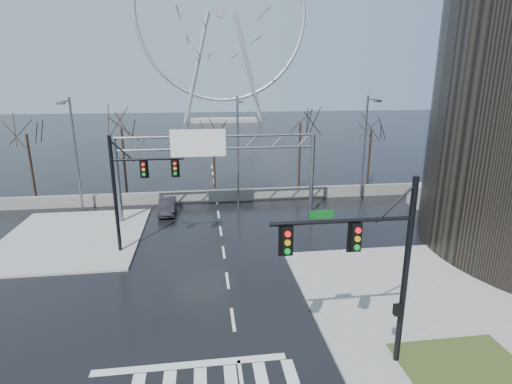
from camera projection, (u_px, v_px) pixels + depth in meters
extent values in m
plane|color=black|center=(233.00, 319.00, 19.65)|extent=(260.00, 260.00, 0.00)
cube|color=gray|center=(404.00, 285.00, 22.83)|extent=(12.00, 10.00, 0.15)
cube|color=gray|center=(73.00, 237.00, 29.65)|extent=(10.00, 12.00, 0.15)
cube|color=#2A3817|center=(466.00, 370.00, 16.01)|extent=(5.00, 4.00, 0.02)
cube|color=slate|center=(216.00, 196.00, 38.57)|extent=(52.00, 0.50, 1.10)
cylinder|color=black|center=(405.00, 276.00, 15.59)|extent=(0.24, 0.24, 8.00)
cylinder|color=black|center=(342.00, 221.00, 14.59)|extent=(5.40, 0.16, 0.16)
cube|color=black|center=(356.00, 237.00, 14.67)|extent=(0.35, 0.28, 1.05)
cube|color=black|center=(287.00, 241.00, 14.33)|extent=(0.35, 0.28, 1.05)
cylinder|color=black|center=(115.00, 196.00, 26.23)|extent=(0.24, 0.24, 8.00)
cylinder|color=black|center=(148.00, 159.00, 25.88)|extent=(4.60, 0.16, 0.16)
cube|color=black|center=(144.00, 169.00, 25.86)|extent=(0.35, 0.28, 1.05)
cube|color=black|center=(175.00, 168.00, 26.12)|extent=(0.35, 0.28, 1.05)
cylinder|color=slate|center=(118.00, 182.00, 31.96)|extent=(0.36, 0.36, 7.00)
cylinder|color=slate|center=(312.00, 175.00, 34.04)|extent=(0.36, 0.36, 7.00)
cylinder|color=slate|center=(217.00, 136.00, 32.05)|extent=(16.00, 0.20, 0.20)
cylinder|color=slate|center=(217.00, 148.00, 32.32)|extent=(16.00, 0.20, 0.20)
cube|color=#0B5416|center=(198.00, 143.00, 31.84)|extent=(4.20, 0.10, 2.00)
cube|color=silver|center=(198.00, 143.00, 31.79)|extent=(4.40, 0.02, 2.20)
cylinder|color=slate|center=(76.00, 156.00, 34.37)|extent=(0.20, 0.20, 10.00)
cylinder|color=slate|center=(65.00, 101.00, 32.04)|extent=(0.12, 2.20, 0.12)
cube|color=slate|center=(61.00, 103.00, 31.12)|extent=(0.50, 0.70, 0.18)
cylinder|color=slate|center=(238.00, 153.00, 36.19)|extent=(0.20, 0.20, 10.00)
cylinder|color=slate|center=(238.00, 100.00, 33.86)|extent=(0.12, 2.20, 0.12)
cube|color=slate|center=(239.00, 102.00, 32.93)|extent=(0.50, 0.70, 0.18)
cylinder|color=slate|center=(364.00, 149.00, 37.74)|extent=(0.20, 0.20, 10.00)
cylinder|color=slate|center=(373.00, 99.00, 35.41)|extent=(0.12, 2.20, 0.12)
cube|color=slate|center=(378.00, 101.00, 34.49)|extent=(0.50, 0.70, 0.18)
cylinder|color=black|center=(31.00, 166.00, 39.34)|extent=(0.24, 0.24, 6.30)
cylinder|color=black|center=(124.00, 162.00, 39.97)|extent=(0.24, 0.24, 6.75)
cylinder|color=black|center=(214.00, 162.00, 42.21)|extent=(0.24, 0.24, 5.85)
cylinder|color=black|center=(299.00, 157.00, 42.27)|extent=(0.24, 0.24, 7.02)
cylinder|color=black|center=(369.00, 158.00, 43.90)|extent=(0.24, 0.24, 6.12)
cube|color=gray|center=(224.00, 120.00, 110.74)|extent=(18.00, 6.00, 1.00)
torus|color=#B2B2B7|center=(221.00, 13.00, 103.25)|extent=(45.00, 1.00, 45.00)
cylinder|color=#B2B2B7|center=(221.00, 13.00, 103.25)|extent=(2.40, 1.50, 2.40)
cylinder|color=#B2B2B7|center=(196.00, 69.00, 106.16)|extent=(8.28, 1.20, 28.82)
cylinder|color=#B2B2B7|center=(248.00, 69.00, 107.97)|extent=(8.28, 1.20, 28.82)
imported|color=black|center=(167.00, 206.00, 35.10)|extent=(1.46, 4.04, 1.33)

